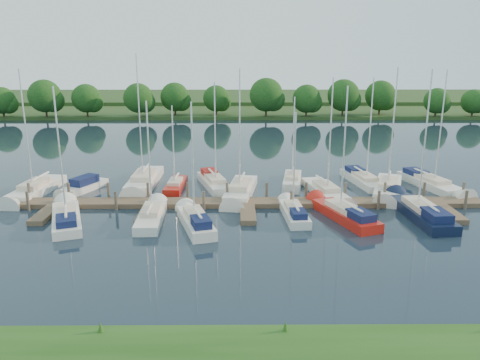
{
  "coord_description": "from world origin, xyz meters",
  "views": [
    {
      "loc": [
        -0.87,
        -29.86,
        12.49
      ],
      "look_at": [
        -0.61,
        8.0,
        2.2
      ],
      "focal_mm": 35.0,
      "sensor_mm": 36.0,
      "label": 1
    }
  ],
  "objects_px": {
    "sailboat_n_5": "(240,192)",
    "sailboat_n_0": "(35,191)",
    "sailboat_s_2": "(195,222)",
    "dock": "(247,205)",
    "motorboat": "(84,187)"
  },
  "relations": [
    {
      "from": "dock",
      "to": "sailboat_n_0",
      "type": "bearing_deg",
      "value": 168.57
    },
    {
      "from": "dock",
      "to": "sailboat_n_0",
      "type": "xyz_separation_m",
      "value": [
        -19.36,
        3.91,
        0.08
      ]
    },
    {
      "from": "dock",
      "to": "sailboat_s_2",
      "type": "bearing_deg",
      "value": -131.72
    },
    {
      "from": "sailboat_s_2",
      "to": "sailboat_n_0",
      "type": "bearing_deg",
      "value": 134.76
    },
    {
      "from": "sailboat_n_5",
      "to": "sailboat_s_2",
      "type": "relative_size",
      "value": 1.22
    },
    {
      "from": "sailboat_n_5",
      "to": "sailboat_s_2",
      "type": "bearing_deg",
      "value": 75.38
    },
    {
      "from": "sailboat_n_0",
      "to": "motorboat",
      "type": "bearing_deg",
      "value": -159.56
    },
    {
      "from": "sailboat_n_5",
      "to": "sailboat_s_2",
      "type": "xyz_separation_m",
      "value": [
        -3.39,
        -7.9,
        0.06
      ]
    },
    {
      "from": "sailboat_s_2",
      "to": "sailboat_n_5",
      "type": "bearing_deg",
      "value": 50.05
    },
    {
      "from": "sailboat_n_5",
      "to": "sailboat_n_0",
      "type": "bearing_deg",
      "value": 7.18
    },
    {
      "from": "sailboat_n_0",
      "to": "dock",
      "type": "bearing_deg",
      "value": 173.45
    },
    {
      "from": "sailboat_n_0",
      "to": "motorboat",
      "type": "relative_size",
      "value": 2.08
    },
    {
      "from": "motorboat",
      "to": "sailboat_n_0",
      "type": "bearing_deg",
      "value": 39.9
    },
    {
      "from": "sailboat_n_0",
      "to": "sailboat_s_2",
      "type": "bearing_deg",
      "value": 156.38
    },
    {
      "from": "motorboat",
      "to": "sailboat_n_5",
      "type": "distance_m",
      "value": 14.78
    }
  ]
}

